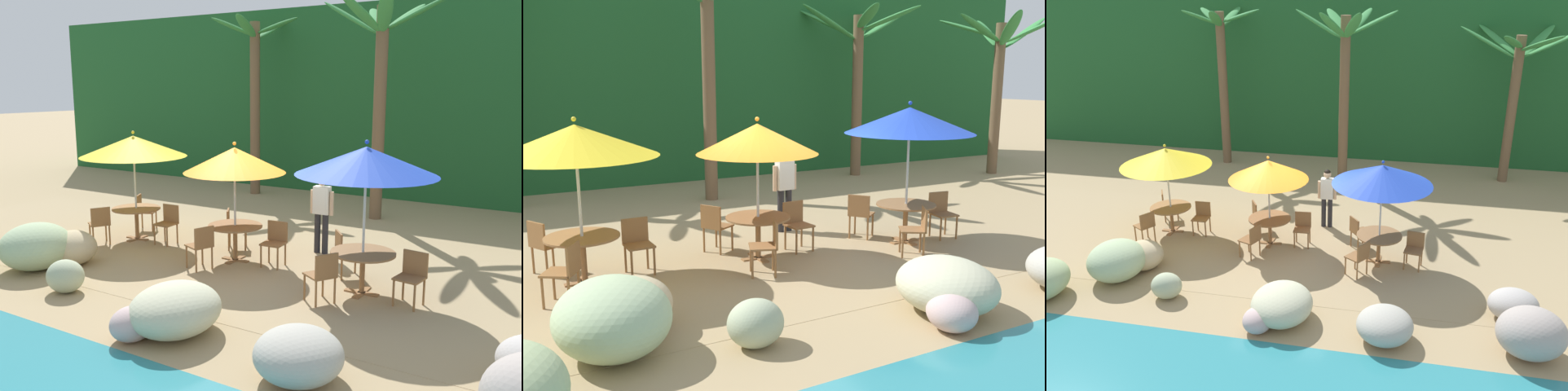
{
  "view_description": "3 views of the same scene",
  "coord_description": "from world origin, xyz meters",
  "views": [
    {
      "loc": [
        5.67,
        -8.95,
        3.49
      ],
      "look_at": [
        0.01,
        0.39,
        1.34
      ],
      "focal_mm": 38.39,
      "sensor_mm": 36.0,
      "label": 1
    },
    {
      "loc": [
        -4.68,
        -8.62,
        3.08
      ],
      "look_at": [
        0.05,
        -0.02,
        1.08
      ],
      "focal_mm": 40.57,
      "sensor_mm": 36.0,
      "label": 2
    },
    {
      "loc": [
        3.23,
        -12.36,
        6.51
      ],
      "look_at": [
        0.52,
        0.41,
        1.31
      ],
      "focal_mm": 37.59,
      "sensor_mm": 36.0,
      "label": 3
    }
  ],
  "objects": [
    {
      "name": "ground_plane",
      "position": [
        0.0,
        0.0,
        0.0
      ],
      "size": [
        120.0,
        120.0,
        0.0
      ],
      "primitive_type": "plane",
      "color": "tan"
    },
    {
      "name": "terrace_deck",
      "position": [
        0.0,
        0.0,
        0.0
      ],
      "size": [
        18.0,
        5.2,
        0.01
      ],
      "color": "tan",
      "rests_on": "ground"
    },
    {
      "name": "foliage_backdrop",
      "position": [
        0.0,
        9.0,
        3.0
      ],
      "size": [
        28.0,
        2.4,
        6.0
      ],
      "color": "#1E5628",
      "rests_on": "ground"
    },
    {
      "name": "rock_seawall",
      "position": [
        -2.02,
        -2.92,
        0.4
      ],
      "size": [
        16.67,
        2.93,
        0.96
      ],
      "color": "#C7A9A7",
      "rests_on": "ground"
    },
    {
      "name": "umbrella_yellow",
      "position": [
        -3.24,
        0.24,
        2.16
      ],
      "size": [
        2.39,
        2.39,
        2.51
      ],
      "color": "silver",
      "rests_on": "ground"
    },
    {
      "name": "dining_table_yellow",
      "position": [
        -3.24,
        0.24,
        0.61
      ],
      "size": [
        1.1,
        1.1,
        0.74
      ],
      "color": "olive",
      "rests_on": "ground"
    },
    {
      "name": "chair_yellow_seaward",
      "position": [
        -2.39,
        0.35,
        0.51
      ],
      "size": [
        0.43,
        0.44,
        0.87
      ],
      "color": "olive",
      "rests_on": "ground"
    },
    {
      "name": "chair_yellow_inland",
      "position": [
        -3.7,
        0.95,
        0.51
      ],
      "size": [
        0.57,
        0.57,
        0.87
      ],
      "color": "olive",
      "rests_on": "ground"
    },
    {
      "name": "chair_yellow_left",
      "position": [
        -3.6,
        -0.54,
        0.51
      ],
      "size": [
        0.58,
        0.58,
        0.87
      ],
      "color": "olive",
      "rests_on": "ground"
    },
    {
      "name": "umbrella_orange",
      "position": [
        -0.4,
        0.07,
        2.06
      ],
      "size": [
        2.03,
        2.03,
        2.42
      ],
      "color": "silver",
      "rests_on": "ground"
    },
    {
      "name": "dining_table_orange",
      "position": [
        -0.4,
        0.07,
        0.61
      ],
      "size": [
        1.1,
        1.1,
        0.74
      ],
      "color": "olive",
      "rests_on": "ground"
    },
    {
      "name": "chair_orange_seaward",
      "position": [
        0.44,
        0.23,
        0.51
      ],
      "size": [
        0.45,
        0.46,
        0.87
      ],
      "color": "olive",
      "rests_on": "ground"
    },
    {
      "name": "chair_orange_inland",
      "position": [
        -0.91,
        0.76,
        0.51
      ],
      "size": [
        0.58,
        0.58,
        0.87
      ],
      "color": "olive",
      "rests_on": "ground"
    },
    {
      "name": "chair_orange_left",
      "position": [
        -0.62,
        -0.75,
        0.51
      ],
      "size": [
        0.55,
        0.55,
        0.87
      ],
      "color": "olive",
      "rests_on": "ground"
    },
    {
      "name": "umbrella_blue",
      "position": [
        2.47,
        -0.34,
        2.28
      ],
      "size": [
        2.36,
        2.36,
        2.63
      ],
      "color": "silver",
      "rests_on": "ground"
    },
    {
      "name": "dining_table_blue",
      "position": [
        2.47,
        -0.34,
        0.61
      ],
      "size": [
        1.1,
        1.1,
        0.74
      ],
      "color": "olive",
      "rests_on": "ground"
    },
    {
      "name": "chair_blue_seaward",
      "position": [
        3.32,
        -0.38,
        0.51
      ],
      "size": [
        0.48,
        0.48,
        0.87
      ],
      "color": "olive",
      "rests_on": "ground"
    },
    {
      "name": "chair_blue_inland",
      "position": [
        1.88,
        0.27,
        0.51
      ],
      "size": [
        0.6,
        0.59,
        0.87
      ],
      "color": "olive",
      "rests_on": "ground"
    },
    {
      "name": "chair_blue_left",
      "position": [
        2.09,
        -1.11,
        0.51
      ],
      "size": [
        0.59,
        0.58,
        0.87
      ],
      "color": "olive",
      "rests_on": "ground"
    },
    {
      "name": "palm_tree_nearest",
      "position": [
        -3.86,
        6.42,
        3.63
      ],
      "size": [
        2.58,
        2.79,
        5.6
      ],
      "color": "brown",
      "rests_on": "ground"
    },
    {
      "name": "palm_tree_second",
      "position": [
        0.76,
        5.06,
        3.83
      ],
      "size": [
        3.21,
        3.11,
        5.68
      ],
      "color": "brown",
      "rests_on": "ground"
    },
    {
      "name": "waiter_in_white",
      "position": [
        0.87,
        1.44,
        0.99
      ],
      "size": [
        0.52,
        0.21,
        1.7
      ],
      "color": "#232328",
      "rests_on": "ground"
    }
  ]
}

